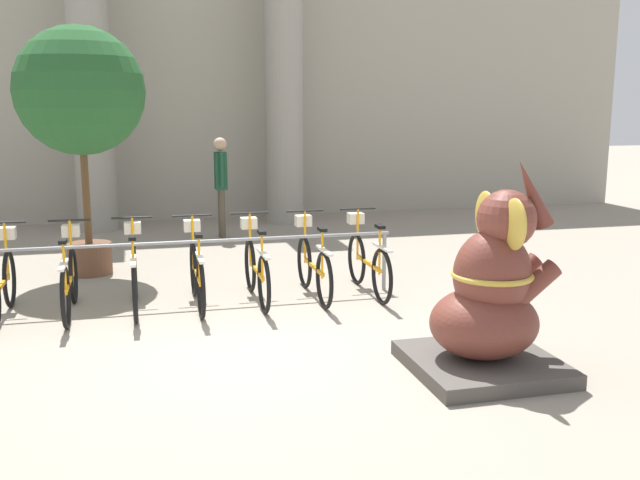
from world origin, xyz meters
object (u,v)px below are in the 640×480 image
at_px(bicycle_1, 70,279).
at_px(potted_tree, 80,96).
at_px(bicycle_6, 368,261).
at_px(bicycle_2, 134,275).
at_px(bicycle_4, 256,268).
at_px(person_pedestrian, 221,177).
at_px(bicycle_0, 2,283).
at_px(bicycle_3, 197,272).
at_px(bicycle_5, 313,265).
at_px(elephant_statue, 490,301).

height_order(bicycle_1, potted_tree, potted_tree).
distance_m(bicycle_1, bicycle_6, 3.58).
relative_size(bicycle_2, bicycle_6, 1.00).
relative_size(bicycle_4, potted_tree, 0.50).
height_order(bicycle_1, person_pedestrian, person_pedestrian).
bearing_deg(bicycle_0, bicycle_3, 0.06).
relative_size(bicycle_0, person_pedestrian, 0.95).
height_order(bicycle_5, bicycle_6, same).
height_order(bicycle_6, person_pedestrian, person_pedestrian).
bearing_deg(bicycle_1, bicycle_4, 0.68).
bearing_deg(elephant_statue, bicycle_2, 137.29).
bearing_deg(elephant_statue, person_pedestrian, 102.14).
bearing_deg(bicycle_2, bicycle_0, -179.15).
height_order(bicycle_0, bicycle_5, same).
height_order(bicycle_2, potted_tree, potted_tree).
distance_m(bicycle_3, bicycle_5, 1.43).
distance_m(bicycle_5, bicycle_6, 0.72).
relative_size(bicycle_6, potted_tree, 0.50).
distance_m(bicycle_4, person_pedestrian, 4.39).
xyz_separation_m(bicycle_1, bicycle_5, (2.86, 0.04, 0.00)).
xyz_separation_m(bicycle_2, bicycle_4, (1.43, 0.00, 0.00)).
height_order(bicycle_3, elephant_statue, elephant_statue).
xyz_separation_m(person_pedestrian, potted_tree, (-2.14, -2.35, 1.39)).
distance_m(bicycle_0, bicycle_4, 2.86).
distance_m(bicycle_2, bicycle_6, 2.86).
distance_m(bicycle_0, bicycle_6, 4.30).
distance_m(bicycle_0, bicycle_2, 1.43).
bearing_deg(bicycle_2, person_pedestrian, 70.65).
distance_m(bicycle_3, bicycle_6, 2.15).
bearing_deg(bicycle_4, elephant_statue, -60.02).
distance_m(bicycle_2, person_pedestrian, 4.65).
height_order(bicycle_2, bicycle_6, same).
bearing_deg(bicycle_0, potted_tree, 67.96).
bearing_deg(bicycle_5, bicycle_2, -179.70).
bearing_deg(person_pedestrian, bicycle_5, -81.78).
xyz_separation_m(bicycle_0, potted_tree, (0.81, 2.01, 2.07)).
height_order(person_pedestrian, potted_tree, potted_tree).
height_order(bicycle_2, bicycle_3, same).
xyz_separation_m(bicycle_2, bicycle_5, (2.15, 0.01, 0.00)).
bearing_deg(bicycle_3, potted_tree, 123.58).
distance_m(bicycle_2, bicycle_3, 0.72).
distance_m(bicycle_3, potted_tree, 3.18).
bearing_deg(bicycle_2, potted_tree, 107.25).
xyz_separation_m(elephant_statue, potted_tree, (-3.68, 4.82, 1.82)).
bearing_deg(bicycle_3, bicycle_5, 1.22).
bearing_deg(bicycle_3, bicycle_6, 1.15).
distance_m(bicycle_1, bicycle_2, 0.72).
bearing_deg(elephant_statue, bicycle_1, 143.43).
relative_size(bicycle_3, bicycle_5, 1.00).
xyz_separation_m(bicycle_4, elephant_statue, (1.63, -2.83, 0.24)).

